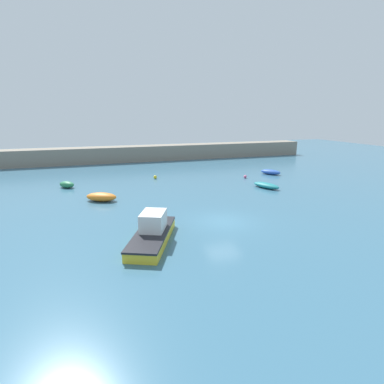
{
  "coord_description": "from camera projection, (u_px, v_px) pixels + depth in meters",
  "views": [
    {
      "loc": [
        -8.85,
        -19.11,
        7.74
      ],
      "look_at": [
        -0.22,
        6.71,
        0.64
      ],
      "focal_mm": 28.0,
      "sensor_mm": 36.0,
      "label": 1
    }
  ],
  "objects": [
    {
      "name": "open_tender_yellow",
      "position": [
        266.0,
        185.0,
        32.25
      ],
      "size": [
        2.25,
        3.37,
        0.57
      ],
      "rotation": [
        0.0,
        0.0,
        1.95
      ],
      "color": "teal",
      "rests_on": "ground_plane"
    },
    {
      "name": "dinghy_near_pier",
      "position": [
        67.0,
        184.0,
        32.4
      ],
      "size": [
        2.05,
        2.06,
        0.7
      ],
      "rotation": [
        0.0,
        0.0,
        2.35
      ],
      "color": "#287A4C",
      "rests_on": "ground_plane"
    },
    {
      "name": "rowboat_white_midwater",
      "position": [
        101.0,
        197.0,
        27.41
      ],
      "size": [
        3.15,
        2.51,
        0.78
      ],
      "rotation": [
        0.0,
        0.0,
        5.81
      ],
      "color": "orange",
      "rests_on": "ground_plane"
    },
    {
      "name": "ground_plane",
      "position": [
        223.0,
        223.0,
        22.23
      ],
      "size": [
        120.0,
        120.0,
        0.2
      ],
      "primitive_type": "cube",
      "color": "#38667F"
    },
    {
      "name": "mooring_buoy_yellow",
      "position": [
        155.0,
        177.0,
        36.92
      ],
      "size": [
        0.42,
        0.42,
        0.42
      ],
      "primitive_type": "sphere",
      "color": "yellow",
      "rests_on": "ground_plane"
    },
    {
      "name": "harbor_breakwater",
      "position": [
        147.0,
        153.0,
        51.23
      ],
      "size": [
        58.68,
        3.48,
        2.53
      ],
      "primitive_type": "cube",
      "color": "gray",
      "rests_on": "ground_plane"
    },
    {
      "name": "rowboat_blue_near",
      "position": [
        271.0,
        172.0,
        39.58
      ],
      "size": [
        2.42,
        2.83,
        0.63
      ],
      "rotation": [
        0.0,
        0.0,
        5.3
      ],
      "color": "#2D56B7",
      "rests_on": "ground_plane"
    },
    {
      "name": "motorboat_grey_hull",
      "position": [
        153.0,
        232.0,
        18.63
      ],
      "size": [
        4.21,
        6.2,
        1.83
      ],
      "rotation": [
        0.0,
        0.0,
        4.29
      ],
      "color": "yellow",
      "rests_on": "ground_plane"
    },
    {
      "name": "mooring_buoy_pink",
      "position": [
        245.0,
        177.0,
        37.22
      ],
      "size": [
        0.39,
        0.39,
        0.39
      ],
      "primitive_type": "sphere",
      "color": "#EA668C",
      "rests_on": "ground_plane"
    }
  ]
}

